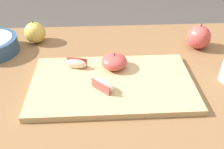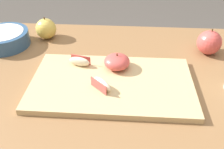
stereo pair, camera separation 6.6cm
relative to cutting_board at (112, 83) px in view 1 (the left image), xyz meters
The scene contains 7 objects.
dining_table 0.12m from the cutting_board, ahead, with size 1.20×0.77×0.73m.
cutting_board is the anchor object (origin of this frame).
apple_half_skin_up 0.07m from the cutting_board, 80.91° to the left, with size 0.07×0.07×0.05m.
apple_wedge_near_knife 0.12m from the cutting_board, 146.15° to the left, with size 0.07×0.04×0.03m.
apple_wedge_left 0.05m from the cutting_board, 125.04° to the right, with size 0.06×0.06×0.03m.
whole_apple_pink_lady 0.36m from the cutting_board, 32.67° to the left, with size 0.08×0.08×0.09m.
whole_apple_golden 0.37m from the cutting_board, 134.15° to the left, with size 0.07×0.07×0.08m.
Camera 1 is at (-0.05, -0.54, 1.17)m, focal length 40.28 mm.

